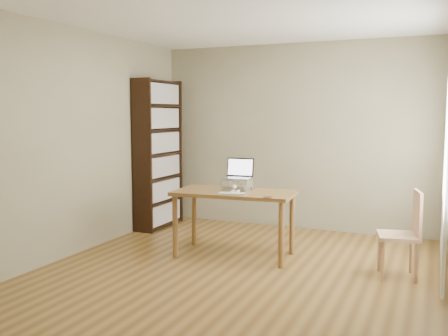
# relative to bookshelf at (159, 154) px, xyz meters

# --- Properties ---
(room) EXTENTS (4.04, 4.54, 2.64)m
(room) POSITION_rel_bookshelf_xyz_m (1.86, -1.54, 0.25)
(room) COLOR brown
(room) RESTS_ON ground
(bookshelf) EXTENTS (0.30, 0.90, 2.10)m
(bookshelf) POSITION_rel_bookshelf_xyz_m (0.00, 0.00, 0.00)
(bookshelf) COLOR black
(bookshelf) RESTS_ON ground
(curtains) EXTENTS (0.03, 1.90, 2.25)m
(curtains) POSITION_rel_bookshelf_xyz_m (3.75, -0.75, 0.12)
(curtains) COLOR white
(curtains) RESTS_ON ground
(desk) EXTENTS (1.38, 0.76, 0.75)m
(desk) POSITION_rel_bookshelf_xyz_m (1.57, -0.98, -0.40)
(desk) COLOR brown
(desk) RESTS_ON ground
(laptop_stand) EXTENTS (0.32, 0.25, 0.13)m
(laptop_stand) POSITION_rel_bookshelf_xyz_m (1.57, -0.90, -0.22)
(laptop_stand) COLOR silver
(laptop_stand) RESTS_ON desk
(laptop) EXTENTS (0.33, 0.29, 0.23)m
(laptop) POSITION_rel_bookshelf_xyz_m (1.57, -0.84, -0.11)
(laptop) COLOR silver
(laptop) RESTS_ON laptop_stand
(keyboard) EXTENTS (0.30, 0.17, 0.02)m
(keyboard) POSITION_rel_bookshelf_xyz_m (1.62, -1.20, -0.29)
(keyboard) COLOR silver
(keyboard) RESTS_ON desk
(coaster) EXTENTS (0.10, 0.10, 0.01)m
(coaster) POSITION_rel_bookshelf_xyz_m (2.05, -1.23, -0.30)
(coaster) COLOR #56391D
(coaster) RESTS_ON desk
(cat) EXTENTS (0.24, 0.48, 0.15)m
(cat) POSITION_rel_bookshelf_xyz_m (1.60, -0.87, -0.24)
(cat) COLOR #4C453C
(cat) RESTS_ON desk
(chair) EXTENTS (0.46, 0.46, 0.87)m
(chair) POSITION_rel_bookshelf_xyz_m (3.41, -1.02, -0.58)
(chair) COLOR tan
(chair) RESTS_ON ground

